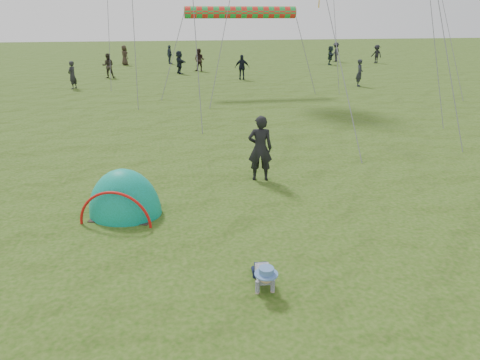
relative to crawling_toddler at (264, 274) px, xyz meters
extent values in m
plane|color=#1C4409|center=(-0.55, 0.60, -0.27)|extent=(140.00, 140.00, 0.00)
ellipsoid|color=#0C7742|center=(-2.55, 3.34, -0.27)|extent=(1.99, 1.78, 2.17)
imported|color=black|center=(0.96, 4.98, 0.64)|extent=(0.72, 0.53, 1.82)
imported|color=#232328|center=(-7.20, 21.87, 0.56)|extent=(0.60, 0.71, 1.66)
imported|color=#2D2821|center=(-5.63, 26.49, 0.58)|extent=(0.85, 0.67, 1.70)
imported|color=black|center=(3.64, 24.02, 0.57)|extent=(1.03, 0.53, 1.68)
imported|color=black|center=(17.63, 32.44, 0.55)|extent=(1.03, 1.22, 1.64)
imported|color=#30261D|center=(-5.19, 34.54, 0.58)|extent=(0.91, 0.99, 1.70)
imported|color=black|center=(-0.55, 27.91, 0.58)|extent=(0.97, 1.66, 1.70)
imported|color=#20222A|center=(10.47, 20.01, 0.56)|extent=(0.57, 0.70, 1.66)
imported|color=black|center=(1.06, 29.11, 0.61)|extent=(1.05, 0.96, 1.75)
imported|color=#283241|center=(-1.23, 34.85, 0.56)|extent=(0.72, 1.04, 1.65)
imported|color=black|center=(14.39, 34.30, 0.62)|extent=(1.28, 1.28, 1.78)
imported|color=black|center=(12.94, 31.82, 0.55)|extent=(0.98, 1.59, 1.64)
cylinder|color=red|center=(2.75, 19.22, 4.11)|extent=(6.23, 0.64, 0.64)
camera|label=1|loc=(-1.37, -5.93, 4.07)|focal=32.00mm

